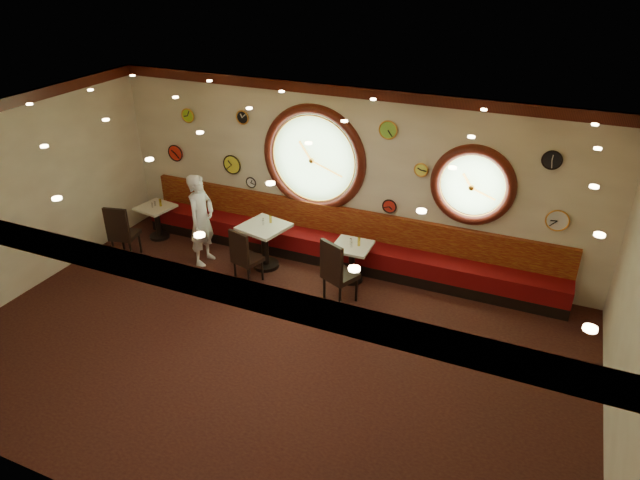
# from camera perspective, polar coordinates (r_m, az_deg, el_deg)

# --- Properties ---
(floor) EXTENTS (9.00, 6.00, 0.00)m
(floor) POSITION_cam_1_polar(r_m,az_deg,el_deg) (8.54, -5.15, -10.67)
(floor) COLOR black
(floor) RESTS_ON ground
(ceiling) EXTENTS (9.00, 6.00, 0.02)m
(ceiling) POSITION_cam_1_polar(r_m,az_deg,el_deg) (7.02, -6.26, 10.25)
(ceiling) COLOR gold
(ceiling) RESTS_ON wall_back
(wall_back) EXTENTS (9.00, 0.02, 3.20)m
(wall_back) POSITION_cam_1_polar(r_m,az_deg,el_deg) (10.12, 2.55, 6.34)
(wall_back) COLOR beige
(wall_back) RESTS_ON floor
(wall_front) EXTENTS (9.00, 0.02, 3.20)m
(wall_front) POSITION_cam_1_polar(r_m,az_deg,el_deg) (5.72, -20.65, -14.67)
(wall_front) COLOR beige
(wall_front) RESTS_ON floor
(wall_left) EXTENTS (0.02, 6.00, 3.20)m
(wall_left) POSITION_cam_1_polar(r_m,az_deg,el_deg) (10.44, -27.92, 3.70)
(wall_left) COLOR beige
(wall_left) RESTS_ON floor
(wall_right) EXTENTS (0.02, 6.00, 3.20)m
(wall_right) POSITION_cam_1_polar(r_m,az_deg,el_deg) (6.97, 29.25, -8.29)
(wall_right) COLOR beige
(wall_right) RESTS_ON floor
(molding_back) EXTENTS (9.00, 0.10, 0.18)m
(molding_back) POSITION_cam_1_polar(r_m,az_deg,el_deg) (9.62, 2.63, 14.64)
(molding_back) COLOR #3D110B
(molding_back) RESTS_ON wall_back
(molding_front) EXTENTS (9.00, 0.10, 0.18)m
(molding_front) POSITION_cam_1_polar(r_m,az_deg,el_deg) (4.91, -23.17, -1.08)
(molding_front) COLOR #3D110B
(molding_front) RESTS_ON wall_back
(banquette_base) EXTENTS (8.00, 0.55, 0.20)m
(banquette_base) POSITION_cam_1_polar(r_m,az_deg,el_deg) (10.53, 1.82, -1.79)
(banquette_base) COLOR black
(banquette_base) RESTS_ON floor
(banquette_seat) EXTENTS (8.00, 0.55, 0.30)m
(banquette_seat) POSITION_cam_1_polar(r_m,az_deg,el_deg) (10.41, 1.84, -0.59)
(banquette_seat) COLOR #56070A
(banquette_seat) RESTS_ON banquette_base
(banquette_back) EXTENTS (8.00, 0.10, 0.55)m
(banquette_back) POSITION_cam_1_polar(r_m,az_deg,el_deg) (10.41, 2.33, 1.87)
(banquette_back) COLOR #600709
(banquette_back) RESTS_ON wall_back
(porthole_left_glass) EXTENTS (1.66, 0.02, 1.66)m
(porthole_left_glass) POSITION_cam_1_polar(r_m,az_deg,el_deg) (10.24, -0.59, 8.13)
(porthole_left_glass) COLOR #88C073
(porthole_left_glass) RESTS_ON wall_back
(porthole_left_frame) EXTENTS (1.98, 0.18, 1.98)m
(porthole_left_frame) POSITION_cam_1_polar(r_m,az_deg,el_deg) (10.23, -0.63, 8.11)
(porthole_left_frame) COLOR #3D110B
(porthole_left_frame) RESTS_ON wall_back
(porthole_left_ring) EXTENTS (1.61, 0.03, 1.61)m
(porthole_left_ring) POSITION_cam_1_polar(r_m,az_deg,el_deg) (10.20, -0.70, 8.06)
(porthole_left_ring) COLOR gold
(porthole_left_ring) RESTS_ON wall_back
(porthole_right_glass) EXTENTS (1.10, 0.02, 1.10)m
(porthole_right_glass) POSITION_cam_1_polar(r_m,az_deg,el_deg) (9.53, 15.03, 5.31)
(porthole_right_glass) COLOR #88C073
(porthole_right_glass) RESTS_ON wall_back
(porthole_right_frame) EXTENTS (1.38, 0.18, 1.38)m
(porthole_right_frame) POSITION_cam_1_polar(r_m,az_deg,el_deg) (9.52, 15.01, 5.28)
(porthole_right_frame) COLOR #3D110B
(porthole_right_frame) RESTS_ON wall_back
(porthole_right_ring) EXTENTS (1.09, 0.03, 1.09)m
(porthole_right_ring) POSITION_cam_1_polar(r_m,az_deg,el_deg) (9.49, 14.98, 5.21)
(porthole_right_ring) COLOR gold
(porthole_right_ring) RESTS_ON wall_back
(wall_clock_0) EXTENTS (0.30, 0.03, 0.30)m
(wall_clock_0) POSITION_cam_1_polar(r_m,az_deg,el_deg) (9.54, 6.85, 10.88)
(wall_clock_0) COLOR #77BA3A
(wall_clock_0) RESTS_ON wall_back
(wall_clock_1) EXTENTS (0.32, 0.03, 0.32)m
(wall_clock_1) POSITION_cam_1_polar(r_m,az_deg,el_deg) (11.79, -14.24, 8.43)
(wall_clock_1) COLOR red
(wall_clock_1) RESTS_ON wall_back
(wall_clock_2) EXTENTS (0.24, 0.03, 0.24)m
(wall_clock_2) POSITION_cam_1_polar(r_m,az_deg,el_deg) (9.99, 6.97, 3.38)
(wall_clock_2) COLOR red
(wall_clock_2) RESTS_ON wall_back
(wall_clock_3) EXTENTS (0.20, 0.03, 0.20)m
(wall_clock_3) POSITION_cam_1_polar(r_m,az_deg,el_deg) (11.00, -6.88, 5.75)
(wall_clock_3) COLOR white
(wall_clock_3) RESTS_ON wall_back
(wall_clock_4) EXTENTS (0.24, 0.03, 0.24)m
(wall_clock_4) POSITION_cam_1_polar(r_m,az_deg,el_deg) (10.65, -7.74, 12.06)
(wall_clock_4) COLOR black
(wall_clock_4) RESTS_ON wall_back
(wall_clock_5) EXTENTS (0.34, 0.03, 0.34)m
(wall_clock_5) POSITION_cam_1_polar(r_m,az_deg,el_deg) (9.57, 22.66, 1.83)
(wall_clock_5) COLOR white
(wall_clock_5) RESTS_ON wall_back
(wall_clock_6) EXTENTS (0.28, 0.03, 0.28)m
(wall_clock_6) POSITION_cam_1_polar(r_m,az_deg,el_deg) (9.23, 22.19, 7.43)
(wall_clock_6) COLOR black
(wall_clock_6) RESTS_ON wall_back
(wall_clock_7) EXTENTS (0.22, 0.03, 0.22)m
(wall_clock_7) POSITION_cam_1_polar(r_m,az_deg,el_deg) (9.59, 10.09, 6.94)
(wall_clock_7) COLOR #F1F953
(wall_clock_7) RESTS_ON wall_back
(wall_clock_8) EXTENTS (0.26, 0.03, 0.26)m
(wall_clock_8) POSITION_cam_1_polar(r_m,az_deg,el_deg) (11.33, -13.05, 12.03)
(wall_clock_8) COLOR #9ED029
(wall_clock_8) RESTS_ON wall_back
(wall_clock_9) EXTENTS (0.36, 0.03, 0.36)m
(wall_clock_9) POSITION_cam_1_polar(r_m,az_deg,el_deg) (11.09, -8.77, 7.47)
(wall_clock_9) COLOR yellow
(wall_clock_9) RESTS_ON wall_back
(table_a) EXTENTS (0.71, 0.71, 0.68)m
(table_a) POSITION_cam_1_polar(r_m,az_deg,el_deg) (11.72, -15.98, 2.13)
(table_a) COLOR black
(table_a) RESTS_ON floor
(table_b) EXTENTS (0.91, 0.91, 0.83)m
(table_b) POSITION_cam_1_polar(r_m,az_deg,el_deg) (10.25, -5.55, -0.09)
(table_b) COLOR black
(table_b) RESTS_ON floor
(table_c) EXTENTS (0.65, 0.65, 0.70)m
(table_c) POSITION_cam_1_polar(r_m,az_deg,el_deg) (9.84, 3.20, -1.84)
(table_c) COLOR black
(table_c) RESTS_ON floor
(chair_a) EXTENTS (0.54, 0.54, 0.66)m
(chair_a) POSITION_cam_1_polar(r_m,az_deg,el_deg) (11.04, -19.30, 1.01)
(chair_a) COLOR black
(chair_a) RESTS_ON floor
(chair_b) EXTENTS (0.52, 0.52, 0.63)m
(chair_b) POSITION_cam_1_polar(r_m,az_deg,el_deg) (9.77, -7.65, -1.36)
(chair_b) COLOR black
(chair_b) RESTS_ON floor
(chair_c) EXTENTS (0.63, 0.63, 0.71)m
(chair_c) POSITION_cam_1_polar(r_m,az_deg,el_deg) (9.11, 1.62, -2.86)
(chair_c) COLOR black
(chair_c) RESTS_ON floor
(condiment_a_salt) EXTENTS (0.04, 0.04, 0.10)m
(condiment_a_salt) POSITION_cam_1_polar(r_m,az_deg,el_deg) (11.62, -16.19, 3.53)
(condiment_a_salt) COLOR silver
(condiment_a_salt) RESTS_ON table_a
(condiment_b_salt) EXTENTS (0.03, 0.03, 0.09)m
(condiment_b_salt) POSITION_cam_1_polar(r_m,az_deg,el_deg) (10.17, -5.71, 1.93)
(condiment_b_salt) COLOR silver
(condiment_b_salt) RESTS_ON table_b
(condiment_c_salt) EXTENTS (0.04, 0.04, 0.11)m
(condiment_c_salt) POSITION_cam_1_polar(r_m,az_deg,el_deg) (9.71, 3.10, -0.15)
(condiment_c_salt) COLOR silver
(condiment_c_salt) RESTS_ON table_c
(condiment_a_pepper) EXTENTS (0.03, 0.03, 0.10)m
(condiment_a_pepper) POSITION_cam_1_polar(r_m,az_deg,el_deg) (11.57, -16.44, 3.37)
(condiment_a_pepper) COLOR silver
(condiment_a_pepper) RESTS_ON table_a
(condiment_b_pepper) EXTENTS (0.03, 0.03, 0.09)m
(condiment_b_pepper) POSITION_cam_1_polar(r_m,az_deg,el_deg) (10.11, -5.71, 1.73)
(condiment_b_pepper) COLOR silver
(condiment_b_pepper) RESTS_ON table_b
(condiment_c_pepper) EXTENTS (0.03, 0.03, 0.09)m
(condiment_c_pepper) POSITION_cam_1_polar(r_m,az_deg,el_deg) (9.63, 3.16, -0.47)
(condiment_c_pepper) COLOR silver
(condiment_c_pepper) RESTS_ON table_c
(condiment_a_bottle) EXTENTS (0.05, 0.05, 0.15)m
(condiment_a_bottle) POSITION_cam_1_polar(r_m,az_deg,el_deg) (11.57, -15.68, 3.62)
(condiment_a_bottle) COLOR gold
(condiment_a_bottle) RESTS_ON table_a
(condiment_b_bottle) EXTENTS (0.05, 0.05, 0.15)m
(condiment_b_bottle) POSITION_cam_1_polar(r_m,az_deg,el_deg) (10.17, -4.97, 2.11)
(condiment_b_bottle) COLOR gold
(condiment_b_bottle) RESTS_ON table_b
(condiment_c_bottle) EXTENTS (0.05, 0.05, 0.15)m
(condiment_c_bottle) POSITION_cam_1_polar(r_m,az_deg,el_deg) (9.67, 3.91, -0.16)
(condiment_c_bottle) COLOR gold
(condiment_c_bottle) RESTS_ON table_c
(waiter) EXTENTS (0.41, 0.63, 1.71)m
(waiter) POSITION_cam_1_polar(r_m,az_deg,el_deg) (10.43, -11.77, 1.99)
(waiter) COLOR white
(waiter) RESTS_ON floor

